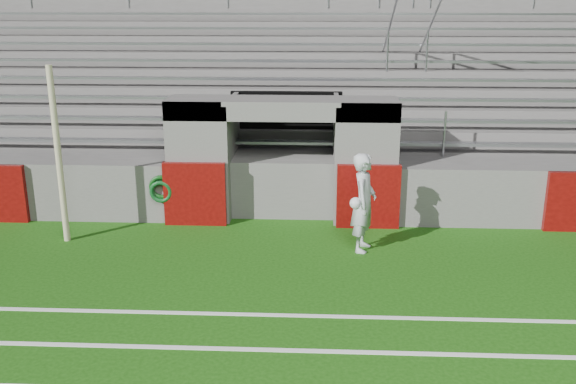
{
  "coord_description": "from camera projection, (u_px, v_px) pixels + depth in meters",
  "views": [
    {
      "loc": [
        0.75,
        -9.71,
        4.63
      ],
      "look_at": [
        0.2,
        1.8,
        1.1
      ],
      "focal_mm": 40.0,
      "sensor_mm": 36.0,
      "label": 1
    }
  ],
  "objects": [
    {
      "name": "stadium_structure",
      "position": [
        291.0,
        114.0,
        17.84
      ],
      "size": [
        26.0,
        8.48,
        5.42
      ],
      "color": "#5A5856",
      "rests_on": "ground"
    },
    {
      "name": "goalkeeper_with_ball",
      "position": [
        364.0,
        202.0,
        11.96
      ],
      "size": [
        0.6,
        0.77,
        1.88
      ],
      "color": "#B6BCC0",
      "rests_on": "ground"
    },
    {
      "name": "hose_coil",
      "position": [
        161.0,
        189.0,
        13.35
      ],
      "size": [
        0.52,
        0.14,
        0.59
      ],
      "color": "#0C3D10",
      "rests_on": "ground"
    },
    {
      "name": "ground",
      "position": [
        271.0,
        287.0,
        10.66
      ],
      "size": [
        90.0,
        90.0,
        0.0
      ],
      "primitive_type": "plane",
      "color": "#17480C",
      "rests_on": "ground"
    },
    {
      "name": "field_post",
      "position": [
        58.0,
        156.0,
        12.19
      ],
      "size": [
        0.12,
        0.12,
        3.43
      ],
      "primitive_type": "cylinder",
      "color": "#C4BA92",
      "rests_on": "ground"
    }
  ]
}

